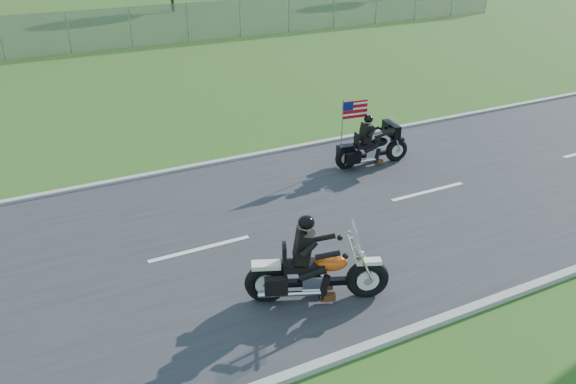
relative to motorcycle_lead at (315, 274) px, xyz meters
name	(u,v)px	position (x,y,z in m)	size (l,w,h in m)	color
ground	(286,229)	(0.63, 2.50, -0.56)	(420.00, 420.00, 0.00)	#344A17
road	(286,228)	(0.63, 2.50, -0.54)	(120.00, 8.00, 0.04)	#28282B
curb_north	(222,162)	(0.63, 6.55, -0.51)	(120.00, 0.18, 0.12)	#9E9B93
curb_south	(393,338)	(0.63, -1.55, -0.51)	(120.00, 0.18, 0.12)	#9E9B93
fence	(1,38)	(-4.37, 22.50, 0.44)	(60.00, 0.03, 2.00)	gray
motorcycle_lead	(315,274)	(0.00, 0.00, 0.00)	(2.51, 1.29, 1.78)	black
motorcycle_follow	(372,148)	(4.30, 4.57, -0.04)	(2.23, 0.77, 1.86)	black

